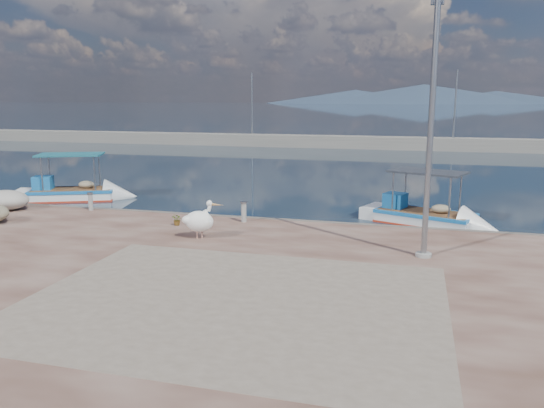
{
  "coord_description": "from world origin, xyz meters",
  "views": [
    {
      "loc": [
        4.66,
        -13.32,
        4.82
      ],
      "look_at": [
        0.0,
        3.8,
        1.3
      ],
      "focal_mm": 35.0,
      "sensor_mm": 36.0,
      "label": 1
    }
  ],
  "objects_px": {
    "boat_right": "(424,219)",
    "pelican": "(200,221)",
    "lamp_post": "(430,138)",
    "bollard_near": "(244,211)",
    "boat_left": "(72,195)"
  },
  "relations": [
    {
      "from": "boat_right",
      "to": "lamp_post",
      "type": "bearing_deg",
      "value": -69.63
    },
    {
      "from": "pelican",
      "to": "bollard_near",
      "type": "xyz_separation_m",
      "value": [
        0.61,
        2.55,
        -0.17
      ]
    },
    {
      "from": "boat_left",
      "to": "pelican",
      "type": "relative_size",
      "value": 4.43
    },
    {
      "from": "lamp_post",
      "to": "bollard_near",
      "type": "relative_size",
      "value": 9.43
    },
    {
      "from": "lamp_post",
      "to": "boat_left",
      "type": "bearing_deg",
      "value": 156.6
    },
    {
      "from": "lamp_post",
      "to": "bollard_near",
      "type": "height_order",
      "value": "lamp_post"
    },
    {
      "from": "boat_right",
      "to": "pelican",
      "type": "xyz_separation_m",
      "value": [
        -6.87,
        -6.14,
        0.88
      ]
    },
    {
      "from": "boat_left",
      "to": "boat_right",
      "type": "height_order",
      "value": "boat_left"
    },
    {
      "from": "boat_right",
      "to": "pelican",
      "type": "distance_m",
      "value": 9.26
    },
    {
      "from": "bollard_near",
      "to": "pelican",
      "type": "bearing_deg",
      "value": -103.52
    },
    {
      "from": "pelican",
      "to": "boat_left",
      "type": "bearing_deg",
      "value": 127.03
    },
    {
      "from": "pelican",
      "to": "bollard_near",
      "type": "bearing_deg",
      "value": 59.25
    },
    {
      "from": "boat_right",
      "to": "lamp_post",
      "type": "xyz_separation_m",
      "value": [
        -0.08,
        -6.31,
        3.61
      ]
    },
    {
      "from": "boat_left",
      "to": "bollard_near",
      "type": "distance_m",
      "value": 11.21
    },
    {
      "from": "lamp_post",
      "to": "boat_right",
      "type": "bearing_deg",
      "value": 89.31
    }
  ]
}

